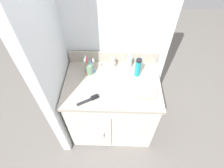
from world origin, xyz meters
name	(u,v)px	position (x,y,z in m)	size (l,w,h in m)	color
ground_plane	(112,124)	(0.00, 0.00, 0.00)	(6.00, 6.00, 0.00)	slate
wall_back	(113,27)	(0.00, 0.34, 1.10)	(1.04, 0.08, 2.20)	silver
wall_left	(48,51)	(-0.48, 0.00, 1.10)	(0.08, 0.66, 2.20)	silver
vanity	(112,106)	(0.00, 0.00, 0.39)	(0.86, 0.60, 0.75)	silver
backsplash	(113,57)	(0.00, 0.28, 0.81)	(0.86, 0.02, 0.12)	#B2A899
sink_faucet	(113,65)	(0.00, 0.18, 0.80)	(0.09, 0.09, 0.14)	silver
toothbrush_cup	(89,68)	(-0.21, 0.12, 0.81)	(0.09, 0.09, 0.21)	gray
soap_dispenser	(129,62)	(0.15, 0.21, 0.82)	(0.05, 0.06, 0.15)	silver
shaving_cream_can	(138,68)	(0.23, 0.11, 0.84)	(0.05, 0.05, 0.19)	teal
hairbrush	(91,99)	(-0.17, -0.19, 0.76)	(0.18, 0.12, 0.03)	#232328
hand_towel	(146,89)	(0.29, -0.09, 0.79)	(0.20, 0.18, 0.08)	beige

